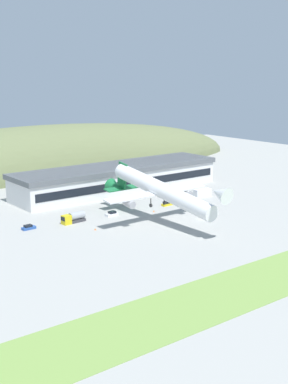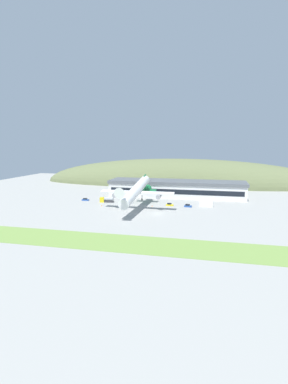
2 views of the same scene
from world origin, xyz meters
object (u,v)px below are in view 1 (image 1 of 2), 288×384
(service_car_2, at_px, (167,204))
(traffic_cone_1, at_px, (154,211))
(cargo_airplane, at_px, (160,190))
(box_truck, at_px, (202,193))
(traffic_cone_0, at_px, (95,229))
(terminal_building, at_px, (118,176))
(service_car_3, at_px, (112,214))
(service_car_1, at_px, (190,200))
(service_car_0, at_px, (29,227))
(fuel_truck, at_px, (74,218))

(service_car_2, distance_m, traffic_cone_1, 9.53)
(cargo_airplane, height_order, traffic_cone_1, cargo_airplane)
(box_truck, relative_size, traffic_cone_0, 12.70)
(terminal_building, distance_m, service_car_3, 36.38)
(terminal_building, relative_size, service_car_2, 20.53)
(box_truck, relative_size, traffic_cone_1, 12.70)
(terminal_building, height_order, traffic_cone_1, terminal_building)
(box_truck, height_order, traffic_cone_0, box_truck)
(terminal_building, height_order, traffic_cone_0, terminal_building)
(service_car_1, bearing_deg, service_car_2, 173.58)
(terminal_building, height_order, cargo_airplane, cargo_airplane)
(cargo_airplane, height_order, service_car_2, cargo_airplane)
(service_car_2, distance_m, service_car_3, 22.45)
(service_car_3, bearing_deg, service_car_0, 174.17)
(terminal_building, bearing_deg, service_car_3, -128.82)
(cargo_airplane, bearing_deg, service_car_3, 118.36)
(service_car_1, bearing_deg, traffic_cone_0, -169.88)
(box_truck, height_order, traffic_cone_1, box_truck)
(cargo_airplane, xyz_separation_m, traffic_cone_0, (-20.24, 4.72, -9.45))
(service_car_1, height_order, traffic_cone_0, service_car_1)
(service_car_0, distance_m, service_car_2, 49.88)
(traffic_cone_0, height_order, traffic_cone_1, same)
(service_car_2, relative_size, service_car_3, 0.97)
(service_car_3, distance_m, traffic_cone_0, 15.78)
(service_car_1, xyz_separation_m, fuel_truck, (-45.61, 2.50, 0.89))
(cargo_airplane, bearing_deg, fuel_truck, 144.30)
(terminal_building, relative_size, service_car_1, 20.76)
(service_car_0, relative_size, service_car_1, 1.02)
(box_truck, bearing_deg, service_car_0, 179.10)
(service_car_2, distance_m, fuel_truck, 35.90)
(traffic_cone_0, xyz_separation_m, traffic_cone_1, (26.16, 5.37, 0.00))
(service_car_1, height_order, fuel_truck, fuel_truck)
(service_car_1, bearing_deg, box_truck, 20.26)
(traffic_cone_0, relative_size, traffic_cone_1, 1.00)
(service_car_2, bearing_deg, box_truck, 6.86)
(cargo_airplane, height_order, box_truck, cargo_airplane)
(cargo_airplane, relative_size, service_car_0, 13.17)
(service_car_1, relative_size, service_car_2, 0.99)
(cargo_airplane, relative_size, traffic_cone_0, 93.31)
(service_car_3, distance_m, box_truck, 41.38)
(terminal_building, xyz_separation_m, service_car_1, (9.62, -29.72, -5.07))
(fuel_truck, bearing_deg, service_car_0, 172.05)
(terminal_building, distance_m, traffic_cone_1, 33.98)
(service_car_1, bearing_deg, cargo_airplane, -152.56)
(service_car_2, relative_size, traffic_cone_0, 7.03)
(service_car_0, distance_m, traffic_cone_0, 19.35)
(cargo_airplane, relative_size, service_car_2, 13.28)
(service_car_1, bearing_deg, terminal_building, 107.94)
(service_car_1, bearing_deg, service_car_3, 177.05)
(box_truck, xyz_separation_m, traffic_cone_1, (-27.66, -5.98, -1.15))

